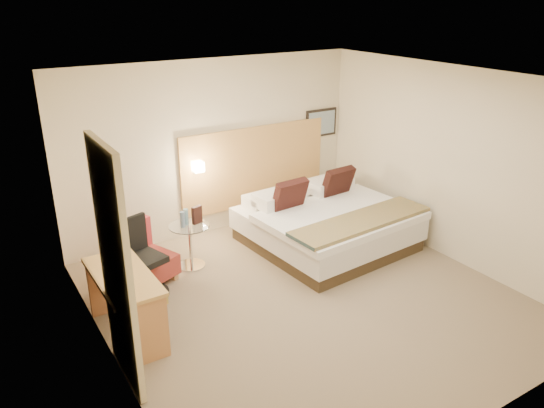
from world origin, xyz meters
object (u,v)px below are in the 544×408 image
side_table (190,243)px  desk (126,287)px  desk_chair (141,265)px  bed (326,223)px  lounge_chair (140,260)px

side_table → desk: desk is taller
side_table → desk_chair: (-0.83, -0.38, 0.07)m
desk → bed: bearing=11.8°
side_table → bed: bearing=-12.2°
lounge_chair → side_table: size_ratio=1.31×
bed → desk: size_ratio=1.88×
bed → lounge_chair: bed is taller
bed → desk: bearing=-168.2°
side_table → desk: (-1.23, -1.11, 0.26)m
bed → desk_chair: 2.85m
lounge_chair → desk_chair: 0.37m
bed → lounge_chair: size_ratio=2.52×
side_table → desk_chair: bearing=-155.3°
desk → desk_chair: size_ratio=1.22×
lounge_chair → desk: size_ratio=0.75×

